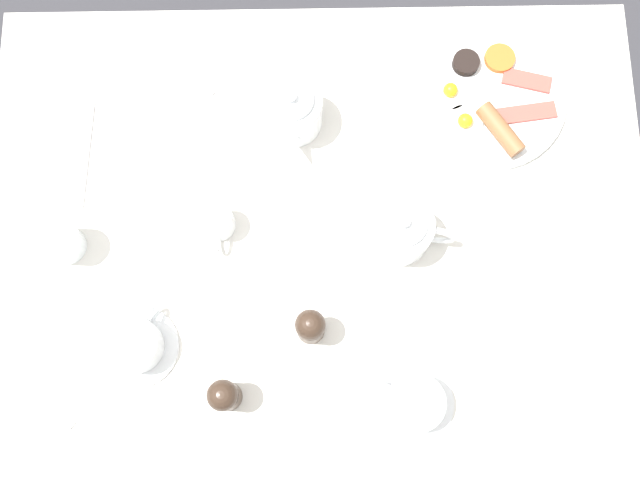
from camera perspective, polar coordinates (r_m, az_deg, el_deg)
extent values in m
plane|color=#333338|center=(1.99, 0.00, -5.09)|extent=(8.00, 8.00, 0.00)
cube|color=silver|center=(1.27, 0.00, -0.36)|extent=(0.88, 1.13, 0.03)
cylinder|color=brown|center=(1.82, -16.77, 8.71)|extent=(0.04, 0.04, 0.72)
cylinder|color=brown|center=(1.70, -18.21, -16.40)|extent=(0.04, 0.04, 0.72)
cylinder|color=brown|center=(1.82, 16.39, 9.16)|extent=(0.04, 0.04, 0.72)
cylinder|color=brown|center=(1.70, 18.55, -15.86)|extent=(0.04, 0.04, 0.72)
cylinder|color=white|center=(1.37, 12.92, 10.60)|extent=(0.27, 0.27, 0.01)
cylinder|color=white|center=(1.35, 10.02, 11.03)|extent=(0.07, 0.07, 0.00)
sphere|color=yellow|center=(1.34, 10.09, 11.19)|extent=(0.03, 0.03, 0.03)
cylinder|color=white|center=(1.33, 11.11, 8.76)|extent=(0.07, 0.07, 0.00)
sphere|color=yellow|center=(1.32, 11.19, 8.91)|extent=(0.03, 0.03, 0.03)
cylinder|color=brown|center=(1.33, 13.77, 8.19)|extent=(0.10, 0.08, 0.03)
cube|color=#B74C42|center=(1.36, 15.65, 9.30)|extent=(0.04, 0.11, 0.01)
cube|color=#B74C42|center=(1.39, 15.64, 11.63)|extent=(0.05, 0.09, 0.01)
cylinder|color=#D16023|center=(1.39, 13.70, 13.30)|extent=(0.05, 0.05, 0.01)
cylinder|color=black|center=(1.38, 11.23, 13.11)|extent=(0.05, 0.05, 0.02)
cylinder|color=white|center=(1.29, -1.91, 9.79)|extent=(0.10, 0.10, 0.09)
cylinder|color=white|center=(1.24, -1.98, 10.64)|extent=(0.07, 0.07, 0.01)
sphere|color=white|center=(1.23, -2.00, 10.89)|extent=(0.02, 0.02, 0.02)
cone|color=white|center=(1.26, -1.66, 7.24)|extent=(0.05, 0.02, 0.04)
torus|color=white|center=(1.31, -2.12, 12.01)|extent=(0.07, 0.02, 0.07)
cylinder|color=white|center=(1.23, 6.38, 0.66)|extent=(0.10, 0.10, 0.09)
cylinder|color=white|center=(1.18, 6.63, 1.21)|extent=(0.07, 0.07, 0.01)
sphere|color=white|center=(1.17, 6.70, 1.37)|extent=(0.02, 0.02, 0.02)
cone|color=white|center=(1.22, 3.43, 1.30)|extent=(0.03, 0.05, 0.04)
torus|color=white|center=(1.23, 8.91, 0.20)|extent=(0.02, 0.07, 0.07)
cylinder|color=white|center=(1.23, 7.23, -12.25)|extent=(0.13, 0.13, 0.01)
cylinder|color=white|center=(1.20, 7.44, -12.21)|extent=(0.09, 0.09, 0.06)
cylinder|color=brown|center=(1.20, 7.41, -12.22)|extent=(0.08, 0.08, 0.05)
torus|color=white|center=(1.19, 5.37, -11.13)|extent=(0.03, 0.04, 0.05)
cylinder|color=white|center=(1.26, -13.51, -7.92)|extent=(0.13, 0.13, 0.01)
cylinder|color=white|center=(1.23, -13.87, -7.77)|extent=(0.09, 0.09, 0.06)
cylinder|color=brown|center=(1.23, -13.81, -7.79)|extent=(0.08, 0.08, 0.05)
torus|color=white|center=(1.23, -12.87, -5.76)|extent=(0.04, 0.03, 0.05)
cylinder|color=white|center=(1.28, -19.16, -0.01)|extent=(0.06, 0.06, 0.10)
cylinder|color=white|center=(1.25, -7.64, 1.44)|extent=(0.06, 0.06, 0.06)
torus|color=white|center=(1.24, -7.66, 0.07)|extent=(0.04, 0.01, 0.04)
cylinder|color=#38281E|center=(1.20, -6.97, -11.72)|extent=(0.05, 0.05, 0.06)
sphere|color=#38281E|center=(1.16, -7.24, -11.66)|extent=(0.05, 0.05, 0.05)
cylinder|color=#38281E|center=(1.20, -0.52, -6.74)|extent=(0.05, 0.05, 0.06)
sphere|color=#38281E|center=(1.16, -0.54, -6.47)|extent=(0.05, 0.05, 0.05)
cube|color=silver|center=(1.31, 16.56, -0.49)|extent=(0.11, 0.16, 0.00)
cube|color=silver|center=(1.36, -17.29, 6.29)|extent=(0.19, 0.02, 0.00)
cube|color=silver|center=(1.39, -10.10, 13.04)|extent=(0.13, 0.11, 0.00)
cube|color=silver|center=(1.31, -20.74, -11.01)|extent=(0.11, 0.14, 0.00)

